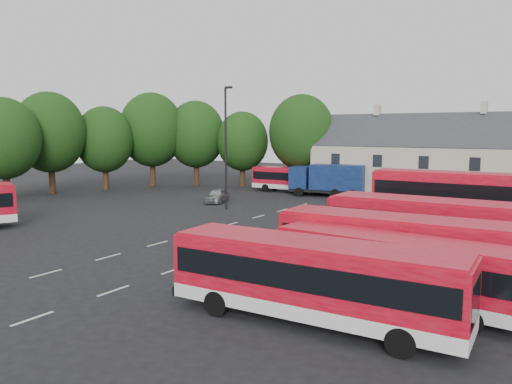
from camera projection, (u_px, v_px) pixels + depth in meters
ground at (179, 238)px, 33.59m from camera, size 140.00×140.00×0.00m
lane_markings at (226, 237)px, 33.90m from camera, size 5.15×33.80×0.01m
treeline at (156, 135)px, 60.08m from camera, size 29.92×32.59×12.01m
terrace_houses at (481, 163)px, 50.54m from camera, size 35.70×7.13×10.06m
bus_row_a at (313, 275)px, 18.48m from camera, size 11.26×3.07×3.16m
bus_row_b at (394, 265)px, 20.45m from camera, size 10.43×3.10×2.91m
bus_row_c at (401, 244)px, 23.17m from camera, size 11.58×3.10×3.25m
bus_row_d at (444, 225)px, 27.10m from camera, size 12.26×3.00×3.46m
bus_row_e at (414, 222)px, 29.61m from camera, size 10.92×3.88×3.02m
bus_dd_south at (457, 201)px, 33.24m from camera, size 10.90×2.65×4.46m
bus_dd_north at (469, 201)px, 34.57m from camera, size 10.22×3.80×4.10m
bus_north at (295, 178)px, 57.68m from camera, size 10.33×2.67×2.90m
box_truck at (328, 179)px, 54.37m from camera, size 8.36×4.05×3.51m
silver_car at (217, 196)px, 50.05m from camera, size 2.85×4.32×1.37m
lamppost at (226, 145)px, 45.16m from camera, size 0.77×0.36×11.11m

